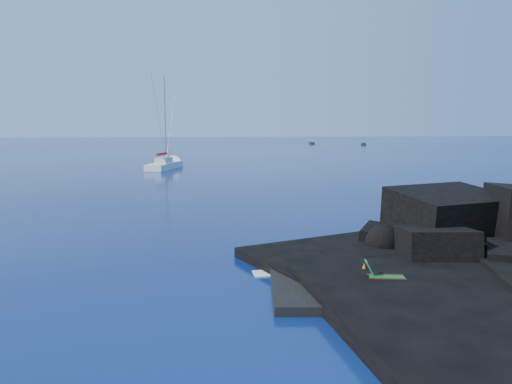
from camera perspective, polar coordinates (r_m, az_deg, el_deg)
The scene contains 10 objects.
ground at distance 19.04m, azimuth 1.35°, elevation -11.83°, with size 400.00×400.00×0.00m, color #040335.
beach at distance 20.54m, azimuth 13.93°, elevation -10.57°, with size 8.50×6.00×0.70m, color black.
surf_foam at distance 24.77m, azimuth 11.45°, elevation -7.27°, with size 10.00×8.00×0.06m, color white, non-canonical shape.
sailboat at distance 70.77m, azimuth -10.34°, elevation 2.64°, with size 2.56×12.22×12.81m, color white, non-canonical shape.
deck_chair at distance 19.71m, azimuth 14.72°, elevation -8.81°, with size 1.45×0.63×0.99m, color #197235, non-canonical shape.
towel at distance 19.82m, azimuth 16.48°, elevation -10.22°, with size 1.78×0.84×0.05m, color white.
sunbather at distance 19.77m, azimuth 16.50°, elevation -9.82°, with size 1.69×0.45×0.24m, color #E8B27A, non-canonical shape.
marker_cone at distance 20.72m, azimuth 12.24°, elevation -8.61°, with size 0.33×0.33×0.50m, color orange.
distant_boat_a at distance 150.00m, azimuth 6.36°, elevation 5.49°, with size 1.27×4.10×0.55m, color #28282D.
distant_boat_b at distance 146.09m, azimuth 12.20°, elevation 5.29°, with size 1.31×4.21×0.56m, color black.
Camera 1 is at (-2.34, -17.76, 6.46)m, focal length 35.00 mm.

